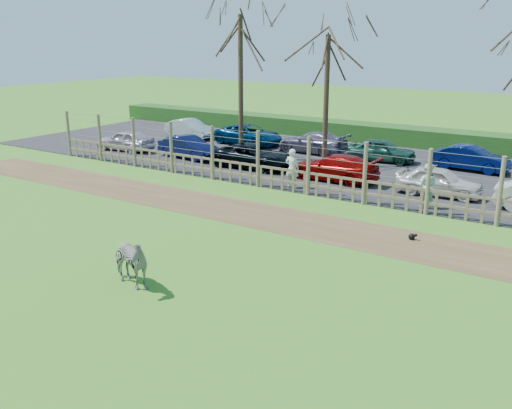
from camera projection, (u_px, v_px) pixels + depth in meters
The scene contains 21 objects.
ground at pixel (184, 253), 17.54m from camera, with size 120.00×120.00×0.00m, color #5FA127.
dirt_strip at pixel (263, 216), 21.15m from camera, with size 34.00×2.80×0.01m, color brown.
asphalt at pixel (368, 166), 29.18m from camera, with size 44.00×13.00×0.04m, color #232326.
hedge at pixel (413, 137), 34.64m from camera, with size 46.00×2.00×1.10m, color #1E4716.
fence at pixel (308, 176), 23.74m from camera, with size 30.16×0.16×2.50m.
tree_left at pixel (241, 52), 29.40m from camera, with size 4.80×4.80×7.88m.
tree_mid at pixel (327, 69), 28.05m from camera, with size 4.80×4.80×6.83m.
zebra at pixel (128, 261), 15.02m from camera, with size 0.76×1.67×1.41m, color gray.
visitor_a at pixel (292, 168), 24.73m from camera, with size 0.63×0.41×1.72m, color silver.
visitor_b at pixel (426, 186), 21.86m from camera, with size 0.84×0.65×1.72m, color #BEE9C4.
crow at pixel (412, 236), 18.64m from camera, with size 0.29×0.21×0.24m.
car_0 at pixel (126, 140), 32.99m from camera, with size 1.42×3.52×1.20m, color #C4B4C1.
car_1 at pixel (188, 147), 30.91m from camera, with size 1.27×3.64×1.20m, color #0E1440.
car_2 at pixel (254, 156), 28.63m from camera, with size 1.99×4.32×1.20m, color black.
car_3 at pixel (335, 167), 26.11m from camera, with size 1.68×4.13×1.20m, color #880705.
car_4 at pixel (439, 181), 23.62m from camera, with size 1.42×3.52×1.20m, color silver.
car_7 at pixel (190, 129), 37.15m from camera, with size 1.27×3.64×1.20m, color #ADBFC2.
car_8 at pixel (249, 135), 34.85m from camera, with size 1.99×4.32×1.20m, color #02254A.
car_9 at pixel (313, 142), 32.34m from camera, with size 1.68×4.13×1.20m, color slate.
car_10 at pixel (382, 150), 30.08m from camera, with size 1.42×3.52×1.20m, color #1D4A3A.
car_11 at pixel (471, 158), 28.02m from camera, with size 1.27×3.64×1.20m, color #051047.
Camera 1 is at (10.83, -12.52, 6.39)m, focal length 40.00 mm.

